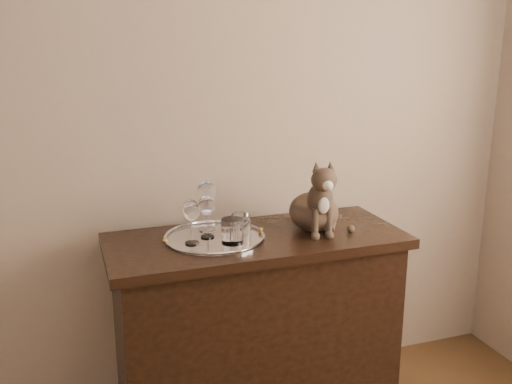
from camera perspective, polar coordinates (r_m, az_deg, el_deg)
wall_back at (r=2.38m, az=-16.45°, el=7.98°), size 4.00×0.10×2.70m
sideboard at (r=2.48m, az=0.04°, el=-13.74°), size 1.20×0.50×0.85m
tray at (r=2.27m, az=-4.16°, el=-4.68°), size 0.40×0.40×0.01m
wine_glass_b at (r=2.32m, az=-4.94°, el=-1.36°), size 0.08×0.08×0.21m
wine_glass_c at (r=2.18m, az=-6.47°, el=-2.98°), size 0.07×0.07×0.17m
wine_glass_d at (r=2.25m, az=-4.92°, el=-2.44°), size 0.07×0.07×0.17m
tumbler_a at (r=2.19m, az=-2.37°, el=-3.92°), size 0.09×0.09×0.10m
tumbler_c at (r=2.27m, az=-1.48°, el=-3.31°), size 0.08×0.08×0.09m
cat at (r=2.35m, az=5.83°, el=-0.14°), size 0.34×0.32×0.31m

